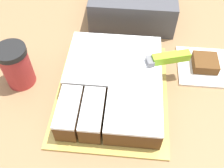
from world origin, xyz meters
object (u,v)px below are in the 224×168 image
(cake_board, at_px, (112,92))
(coffee_cup, at_px, (16,66))
(brownie, at_px, (205,63))
(storage_box, at_px, (132,2))
(knife, at_px, (157,60))
(cake, at_px, (113,83))

(cake_board, bearing_deg, coffee_cup, 175.93)
(cake_board, relative_size, brownie, 5.23)
(storage_box, bearing_deg, coffee_cup, -131.82)
(knife, xyz_separation_m, coffee_cup, (-0.35, -0.04, -0.02))
(cake, distance_m, brownie, 0.27)
(knife, height_order, storage_box, storage_box)
(coffee_cup, relative_size, brownie, 1.78)
(knife, height_order, brownie, knife)
(cake_board, bearing_deg, brownie, 24.37)
(cake_board, distance_m, coffee_cup, 0.25)
(knife, bearing_deg, brownie, -174.13)
(cake_board, distance_m, knife, 0.14)
(brownie, bearing_deg, coffee_cup, -169.10)
(cake, bearing_deg, storage_box, 84.54)
(coffee_cup, bearing_deg, storage_box, 48.18)
(coffee_cup, bearing_deg, knife, 6.12)
(cake_board, bearing_deg, cake, 51.30)
(cake_board, xyz_separation_m, cake, (0.00, 0.00, 0.03))
(cake_board, xyz_separation_m, storage_box, (0.03, 0.33, 0.05))
(coffee_cup, xyz_separation_m, storage_box, (0.28, 0.31, -0.01))
(knife, xyz_separation_m, brownie, (0.14, 0.06, -0.06))
(storage_box, bearing_deg, brownie, -45.16)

